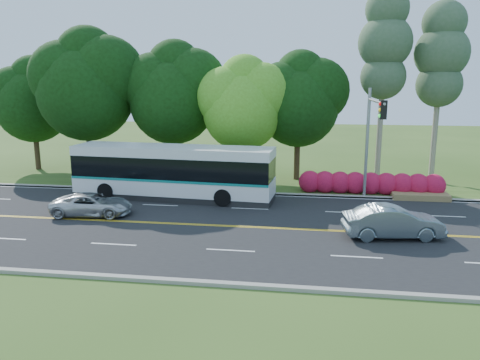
# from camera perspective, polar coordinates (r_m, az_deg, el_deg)

# --- Properties ---
(ground) EXTENTS (120.00, 120.00, 0.00)m
(ground) POSITION_cam_1_polar(r_m,az_deg,el_deg) (24.32, 1.36, -5.79)
(ground) COLOR #35531B
(ground) RESTS_ON ground
(road) EXTENTS (60.00, 14.00, 0.02)m
(road) POSITION_cam_1_polar(r_m,az_deg,el_deg) (24.32, 1.36, -5.77)
(road) COLOR black
(road) RESTS_ON ground
(curb_north) EXTENTS (60.00, 0.30, 0.15)m
(curb_north) POSITION_cam_1_polar(r_m,az_deg,el_deg) (31.15, 2.95, -1.66)
(curb_north) COLOR gray
(curb_north) RESTS_ON ground
(curb_south) EXTENTS (60.00, 0.30, 0.15)m
(curb_south) POSITION_cam_1_polar(r_m,az_deg,el_deg) (17.69, -1.50, -12.60)
(curb_south) COLOR gray
(curb_south) RESTS_ON ground
(grass_verge) EXTENTS (60.00, 4.00, 0.10)m
(grass_verge) POSITION_cam_1_polar(r_m,az_deg,el_deg) (32.95, 3.25, -0.95)
(grass_verge) COLOR #35531B
(grass_verge) RESTS_ON ground
(lane_markings) EXTENTS (57.60, 13.82, 0.00)m
(lane_markings) POSITION_cam_1_polar(r_m,az_deg,el_deg) (24.33, 1.14, -5.73)
(lane_markings) COLOR gold
(lane_markings) RESTS_ON road
(tree_row) EXTENTS (44.70, 9.10, 13.84)m
(tree_row) POSITION_cam_1_polar(r_m,az_deg,el_deg) (36.01, -4.52, 10.87)
(tree_row) COLOR #311D15
(tree_row) RESTS_ON ground
(bougainvillea_hedge) EXTENTS (9.50, 2.25, 1.50)m
(bougainvillea_hedge) POSITION_cam_1_polar(r_m,az_deg,el_deg) (32.17, 15.97, -0.50)
(bougainvillea_hedge) COLOR maroon
(bougainvillea_hedge) RESTS_ON ground
(traffic_signal) EXTENTS (0.42, 6.10, 7.00)m
(traffic_signal) POSITION_cam_1_polar(r_m,az_deg,el_deg) (28.77, 15.77, 6.06)
(traffic_signal) COLOR gray
(traffic_signal) RESTS_ON ground
(transit_bus) EXTENTS (13.00, 3.75, 3.36)m
(transit_bus) POSITION_cam_1_polar(r_m,az_deg,el_deg) (30.13, -8.17, 0.89)
(transit_bus) COLOR white
(transit_bus) RESTS_ON road
(sedan) EXTENTS (4.88, 2.33, 1.55)m
(sedan) POSITION_cam_1_polar(r_m,az_deg,el_deg) (23.69, 18.13, -4.89)
(sedan) COLOR slate
(sedan) RESTS_ON road
(suv) EXTENTS (4.63, 2.52, 1.23)m
(suv) POSITION_cam_1_polar(r_m,az_deg,el_deg) (27.54, -17.61, -2.86)
(suv) COLOR silver
(suv) RESTS_ON road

